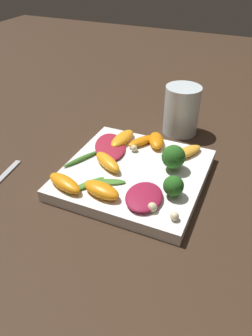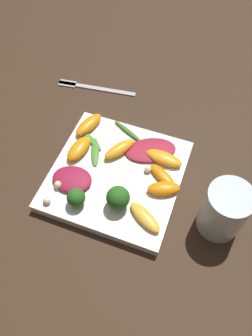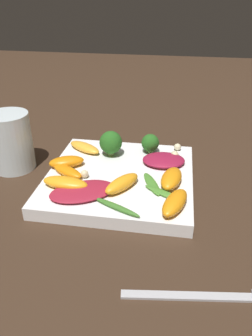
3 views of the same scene
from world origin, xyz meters
name	(u,v)px [view 1 (image 1 of 3)]	position (x,y,z in m)	size (l,w,h in m)	color
ground_plane	(134,179)	(0.00, 0.00, 0.00)	(2.40, 2.40, 0.00)	#382619
plate	(134,174)	(0.00, 0.00, 0.01)	(0.26, 0.26, 0.02)	white
drinking_glass	(182,110)	(0.21, -0.03, 0.06)	(0.08, 0.08, 0.11)	silver
radicchio_leaf_0	(144,197)	(-0.07, -0.05, 0.03)	(0.09, 0.07, 0.01)	maroon
radicchio_leaf_1	(110,146)	(0.05, 0.07, 0.03)	(0.12, 0.11, 0.01)	maroon
orange_segment_0	(65,183)	(-0.10, 0.09, 0.03)	(0.05, 0.08, 0.02)	orange
orange_segment_1	(186,152)	(0.09, -0.08, 0.03)	(0.08, 0.06, 0.02)	#FCAD33
orange_segment_2	(142,141)	(0.09, 0.02, 0.03)	(0.07, 0.05, 0.01)	orange
orange_segment_3	(156,140)	(0.10, -0.01, 0.03)	(0.07, 0.05, 0.02)	orange
orange_segment_4	(108,162)	(-0.01, 0.05, 0.03)	(0.06, 0.08, 0.02)	orange
orange_segment_5	(122,139)	(0.08, 0.06, 0.03)	(0.08, 0.04, 0.02)	orange
orange_segment_6	(101,190)	(-0.09, 0.02, 0.03)	(0.04, 0.07, 0.02)	orange
broccoli_floret_0	(173,186)	(-0.04, -0.09, 0.04)	(0.03, 0.03, 0.04)	#7A9E51
broccoli_floret_1	(173,157)	(0.03, -0.07, 0.05)	(0.04, 0.04, 0.05)	#7A9E51
arugula_sprig_0	(82,158)	(-0.01, 0.11, 0.03)	(0.08, 0.05, 0.01)	#3D7528
arugula_sprig_1	(105,182)	(-0.06, 0.03, 0.03)	(0.04, 0.07, 0.01)	#47842D
arugula_sprig_2	(86,185)	(-0.08, 0.06, 0.03)	(0.07, 0.05, 0.01)	#47842D
macadamia_nut_0	(134,148)	(0.06, 0.03, 0.03)	(0.01, 0.01, 0.01)	beige
macadamia_nut_1	(152,207)	(-0.09, -0.07, 0.03)	(0.02, 0.02, 0.02)	beige
macadamia_nut_2	(174,216)	(-0.10, -0.11, 0.03)	(0.01, 0.01, 0.01)	beige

